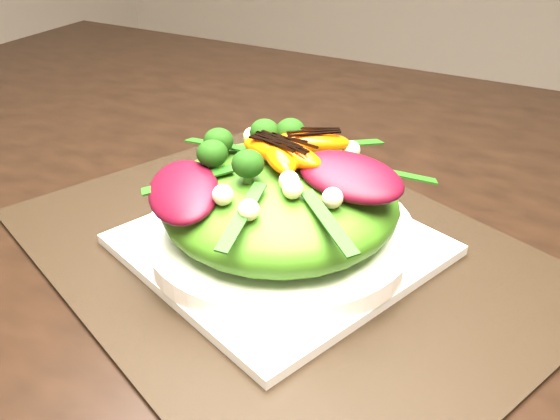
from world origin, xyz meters
The scene contains 10 objects.
dining_table centered at (0.00, 0.00, 0.73)m, with size 1.60×0.90×0.75m, color black.
placemat centered at (0.05, -0.17, 0.75)m, with size 0.50×0.38×0.00m, color black.
plate_base centered at (0.05, -0.17, 0.76)m, with size 0.25×0.25×0.01m, color silver.
salad_bowl centered at (0.05, -0.17, 0.77)m, with size 0.25×0.25×0.02m, color white.
lettuce_mound centered at (0.05, -0.17, 0.81)m, with size 0.22×0.22×0.07m, color #3E7415.
radicchio_leaf centered at (0.11, -0.16, 0.85)m, with size 0.09×0.06×0.02m, color #3C0612.
orange_segment centered at (0.04, -0.15, 0.85)m, with size 0.07×0.03×0.02m, color #FF5004.
broccoli_floret centered at (-0.01, -0.12, 0.85)m, with size 0.04×0.04×0.04m, color black.
macadamia_nut centered at (0.08, -0.21, 0.85)m, with size 0.02×0.02×0.02m, color #F3EAAB.
balsamic_drizzle centered at (0.04, -0.15, 0.86)m, with size 0.04×0.00×0.00m, color black.
Camera 1 is at (0.27, -0.58, 1.07)m, focal length 38.00 mm.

